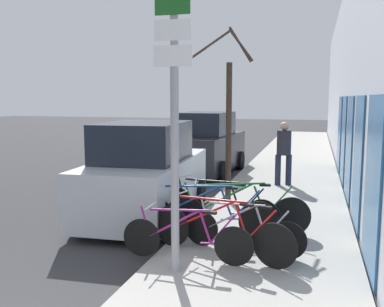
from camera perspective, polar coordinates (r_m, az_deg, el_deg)
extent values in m
plane|color=#333335|center=(14.70, 2.44, -2.99)|extent=(80.00, 80.00, 0.00)
cube|color=#9E9B93|center=(17.06, 13.23, -1.47)|extent=(3.20, 32.00, 0.15)
cube|color=#B2B7C1|center=(16.88, 19.57, 9.02)|extent=(0.20, 32.00, 6.50)
cube|color=#26598C|center=(6.63, 22.91, -3.86)|extent=(0.03, 1.63, 2.55)
cube|color=#26598C|center=(8.91, 21.21, -1.01)|extent=(0.03, 1.63, 2.55)
cube|color=#26598C|center=(11.22, 20.20, 0.68)|extent=(0.03, 1.63, 2.55)
cube|color=#26598C|center=(13.53, 19.53, 1.78)|extent=(0.03, 1.63, 2.55)
cube|color=#26598C|center=(15.84, 19.06, 2.57)|extent=(0.03, 1.63, 2.55)
cylinder|color=#939399|center=(6.00, -2.32, 2.50)|extent=(0.12, 0.12, 3.98)
cube|color=#19591E|center=(6.04, -2.64, 19.03)|extent=(0.50, 0.02, 0.22)
cube|color=white|center=(5.98, -2.62, 16.13)|extent=(0.52, 0.02, 0.28)
cube|color=white|center=(5.94, -2.60, 12.88)|extent=(0.56, 0.02, 0.28)
cylinder|color=black|center=(6.96, -6.73, -11.07)|extent=(0.61, 0.04, 0.61)
cylinder|color=black|center=(6.56, 5.63, -12.21)|extent=(0.61, 0.04, 0.61)
cylinder|color=#8C1E72|center=(6.69, -2.29, -9.26)|extent=(0.83, 0.04, 0.50)
cylinder|color=#8C1E72|center=(6.61, -1.69, -7.55)|extent=(0.97, 0.04, 0.08)
cylinder|color=#8C1E72|center=(6.57, 1.77, -9.78)|extent=(0.18, 0.04, 0.44)
cylinder|color=#8C1E72|center=(6.60, 3.36, -11.85)|extent=(0.52, 0.03, 0.07)
cylinder|color=#8C1E72|center=(6.52, 4.02, -10.14)|extent=(0.39, 0.03, 0.49)
cylinder|color=#8C1E72|center=(6.85, -6.18, -9.09)|extent=(0.18, 0.03, 0.53)
cube|color=black|center=(6.49, 2.42, -7.87)|extent=(0.20, 0.08, 0.04)
cylinder|color=#99999E|center=(6.76, -5.62, -7.05)|extent=(0.03, 0.44, 0.02)
cylinder|color=black|center=(7.37, -2.75, -9.61)|extent=(0.68, 0.23, 0.69)
cylinder|color=black|center=(6.53, 11.02, -12.01)|extent=(0.68, 0.23, 0.69)
cylinder|color=red|center=(6.92, 2.01, -7.99)|extent=(1.01, 0.32, 0.57)
cylinder|color=red|center=(6.81, 2.70, -6.13)|extent=(1.17, 0.37, 0.09)
cylinder|color=red|center=(6.65, 6.56, -8.90)|extent=(0.22, 0.10, 0.50)
cylinder|color=red|center=(6.64, 8.36, -11.38)|extent=(0.64, 0.21, 0.08)
cylinder|color=red|center=(6.53, 9.16, -9.49)|extent=(0.48, 0.16, 0.56)
cylinder|color=red|center=(7.24, -2.16, -7.50)|extent=(0.22, 0.09, 0.60)
cube|color=black|center=(6.55, 7.33, -6.80)|extent=(0.21, 0.13, 0.04)
cylinder|color=#99999E|center=(7.12, -1.55, -5.32)|extent=(0.15, 0.43, 0.02)
cylinder|color=black|center=(7.39, 1.26, -9.92)|extent=(0.60, 0.13, 0.60)
cylinder|color=black|center=(6.96, 12.65, -11.23)|extent=(0.60, 0.13, 0.60)
cylinder|color=#B7B7BC|center=(7.12, 5.38, -8.31)|extent=(0.82, 0.16, 0.50)
cylinder|color=#B7B7BC|center=(7.04, 5.97, -6.72)|extent=(0.95, 0.19, 0.08)
cylinder|color=#B7B7BC|center=(6.98, 9.13, -8.87)|extent=(0.18, 0.06, 0.43)
cylinder|color=#B7B7BC|center=(7.01, 10.56, -10.84)|extent=(0.52, 0.11, 0.07)
cylinder|color=#B7B7BC|center=(6.93, 11.20, -9.25)|extent=(0.39, 0.09, 0.48)
cylinder|color=#B7B7BC|center=(7.29, 1.80, -8.08)|extent=(0.18, 0.06, 0.52)
cube|color=black|center=(6.90, 9.76, -7.10)|extent=(0.21, 0.11, 0.04)
cylinder|color=#99999E|center=(7.20, 2.35, -6.18)|extent=(0.09, 0.44, 0.02)
cylinder|color=black|center=(7.98, -5.12, -8.20)|extent=(0.72, 0.09, 0.72)
cylinder|color=black|center=(7.66, 8.92, -8.94)|extent=(0.72, 0.09, 0.72)
cylinder|color=#1E4799|center=(7.72, -0.01, -6.17)|extent=(1.07, 0.11, 0.59)
cylinder|color=#1E4799|center=(7.65, 0.70, -4.37)|extent=(1.25, 0.13, 0.09)
cylinder|color=#1E4799|center=(7.63, 4.61, -6.57)|extent=(0.23, 0.05, 0.51)
cylinder|color=#1E4799|center=(7.67, 6.39, -8.66)|extent=(0.67, 0.08, 0.08)
cylinder|color=#1E4799|center=(7.60, 7.14, -6.87)|extent=(0.50, 0.07, 0.57)
cylinder|color=#1E4799|center=(7.88, -4.48, -6.11)|extent=(0.22, 0.05, 0.62)
cube|color=black|center=(7.55, 5.36, -4.61)|extent=(0.21, 0.09, 0.04)
cylinder|color=#99999E|center=(7.79, -3.82, -3.97)|extent=(0.06, 0.44, 0.02)
cylinder|color=black|center=(7.98, -0.93, -8.17)|extent=(0.71, 0.19, 0.72)
cylinder|color=black|center=(8.07, 13.08, -8.18)|extent=(0.71, 0.19, 0.72)
cylinder|color=#197233|center=(7.88, 4.38, -5.90)|extent=(1.07, 0.28, 0.59)
cylinder|color=#197233|center=(7.83, 5.11, -4.11)|extent=(1.24, 0.31, 0.09)
cylinder|color=#197233|center=(7.92, 8.97, -6.10)|extent=(0.23, 0.09, 0.52)
cylinder|color=#197233|center=(8.02, 10.67, -8.03)|extent=(0.67, 0.18, 0.08)
cylinder|color=#197233|center=(7.97, 11.41, -6.27)|extent=(0.50, 0.14, 0.58)
cylinder|color=#197233|center=(7.90, -0.23, -6.05)|extent=(0.23, 0.08, 0.62)
cube|color=black|center=(7.87, 9.72, -4.17)|extent=(0.21, 0.12, 0.04)
cylinder|color=#99999E|center=(7.83, 0.48, -3.88)|extent=(0.12, 0.43, 0.02)
cylinder|color=black|center=(8.72, -1.85, -6.85)|extent=(0.69, 0.24, 0.71)
cylinder|color=black|center=(7.85, 9.43, -8.58)|extent=(0.69, 0.24, 0.71)
cylinder|color=black|center=(8.28, 2.10, -5.30)|extent=(1.00, 0.33, 0.58)
cylinder|color=black|center=(8.18, 2.67, -3.68)|extent=(1.16, 0.38, 0.09)
cylinder|color=black|center=(8.00, 5.81, -5.98)|extent=(0.22, 0.10, 0.51)
cylinder|color=black|center=(7.97, 7.28, -8.09)|extent=(0.63, 0.22, 0.08)
cylinder|color=black|center=(7.87, 7.92, -6.44)|extent=(0.47, 0.17, 0.57)
cylinder|color=black|center=(8.60, -1.35, -4.99)|extent=(0.22, 0.09, 0.61)
cube|color=black|center=(7.90, 6.44, -4.16)|extent=(0.21, 0.13, 0.04)
cylinder|color=#99999E|center=(8.49, -0.84, -3.08)|extent=(0.15, 0.43, 0.02)
cube|color=#B2B7BC|center=(9.65, -6.06, -4.08)|extent=(2.09, 4.41, 1.14)
cube|color=black|center=(9.34, -6.48, 1.62)|extent=(1.78, 2.33, 0.82)
cylinder|color=black|center=(11.27, -8.27, -4.69)|extent=(0.25, 0.62, 0.61)
cylinder|color=black|center=(10.76, 0.97, -5.21)|extent=(0.25, 0.62, 0.61)
cylinder|color=black|center=(8.91, -14.53, -8.13)|extent=(0.25, 0.62, 0.61)
cylinder|color=black|center=(8.24, -2.93, -9.16)|extent=(0.25, 0.62, 0.61)
cube|color=black|center=(15.02, 1.89, 0.28)|extent=(2.08, 4.23, 1.20)
cube|color=black|center=(14.78, 1.71, 4.03)|extent=(1.78, 2.24, 0.78)
cylinder|color=black|center=(16.57, 0.21, -0.61)|extent=(0.26, 0.69, 0.67)
cylinder|color=black|center=(16.06, 6.40, -0.92)|extent=(0.26, 0.69, 0.67)
cylinder|color=black|center=(14.22, -3.23, -1.97)|extent=(0.26, 0.69, 0.67)
cylinder|color=black|center=(13.62, 3.93, -2.39)|extent=(0.26, 0.69, 0.67)
cylinder|color=#1E2338|center=(12.66, 12.75, -2.14)|extent=(0.17, 0.17, 0.89)
cylinder|color=#1E2338|center=(12.58, 11.38, -2.16)|extent=(0.17, 0.17, 0.89)
cylinder|color=#26262D|center=(12.51, 12.17, 1.44)|extent=(0.41, 0.41, 0.70)
sphere|color=tan|center=(12.47, 12.23, 3.59)|extent=(0.24, 0.24, 0.24)
cylinder|color=#3D2D23|center=(10.41, 4.91, 2.80)|extent=(0.14, 0.14, 3.34)
cylinder|color=#3D2D23|center=(10.38, 6.46, 14.25)|extent=(0.57, 0.10, 0.84)
cylinder|color=#3D2D23|center=(10.20, 6.52, 14.22)|extent=(0.67, 0.46, 0.80)
cylinder|color=#3D2D23|center=(10.18, 2.28, 14.19)|extent=(0.88, 0.80, 0.77)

